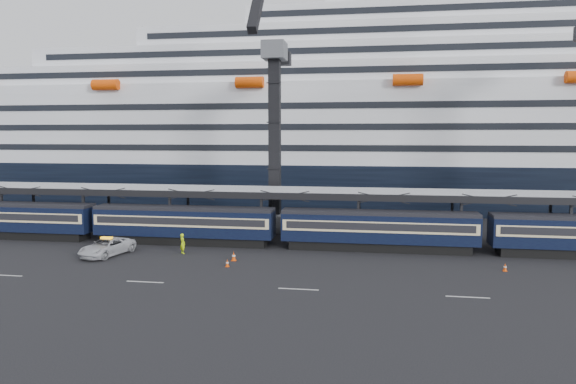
{
  "coord_description": "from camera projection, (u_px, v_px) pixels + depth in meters",
  "views": [
    {
      "loc": [
        -9.01,
        -40.47,
        11.3
      ],
      "look_at": [
        -17.0,
        10.0,
        5.65
      ],
      "focal_mm": 32.0,
      "sensor_mm": 36.0,
      "label": 1
    }
  ],
  "objects": [
    {
      "name": "worker",
      "position": [
        183.0,
        244.0,
        49.17
      ],
      "size": [
        0.84,
        0.82,
        1.94
      ],
      "primitive_type": "imported",
      "rotation": [
        0.0,
        0.0,
        2.4
      ],
      "color": "#CDFB0D",
      "rests_on": "ground"
    },
    {
      "name": "pickup_truck",
      "position": [
        107.0,
        247.0,
        48.44
      ],
      "size": [
        3.95,
        6.27,
        1.61
      ],
      "primitive_type": "imported",
      "rotation": [
        0.0,
        0.0,
        -0.23
      ],
      "color": "#B6B8BE",
      "rests_on": "ground"
    },
    {
      "name": "traffic_cone_d",
      "position": [
        505.0,
        267.0,
        42.86
      ],
      "size": [
        0.34,
        0.34,
        0.69
      ],
      "color": "#EA4807",
      "rests_on": "ground"
    },
    {
      "name": "cruise_ship",
      "position": [
        419.0,
        129.0,
        83.53
      ],
      "size": [
        214.09,
        28.84,
        34.0
      ],
      "color": "black",
      "rests_on": "ground"
    },
    {
      "name": "train",
      "position": [
        413.0,
        229.0,
        49.87
      ],
      "size": [
        133.05,
        3.0,
        4.05
      ],
      "color": "black",
      "rests_on": "ground"
    },
    {
      "name": "canopy",
      "position": [
        457.0,
        194.0,
        52.74
      ],
      "size": [
        130.0,
        6.25,
        5.53
      ],
      "color": "#979A9F",
      "rests_on": "ground"
    },
    {
      "name": "crane_dark_near",
      "position": [
        274.0,
        130.0,
        59.62
      ],
      "size": [
        4.5,
        17.75,
        35.08
      ],
      "color": "#4D4F55",
      "rests_on": "ground"
    },
    {
      "name": "ground",
      "position": [
        485.0,
        282.0,
        39.58
      ],
      "size": [
        260.0,
        260.0,
        0.0
      ],
      "primitive_type": "plane",
      "color": "black",
      "rests_on": "ground"
    },
    {
      "name": "traffic_cone_b",
      "position": [
        234.0,
        256.0,
        46.41
      ],
      "size": [
        0.43,
        0.43,
        0.86
      ],
      "color": "#EA4807",
      "rests_on": "ground"
    },
    {
      "name": "traffic_cone_c",
      "position": [
        227.0,
        263.0,
        44.3
      ],
      "size": [
        0.33,
        0.33,
        0.67
      ],
      "color": "#EA4807",
      "rests_on": "ground"
    }
  ]
}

